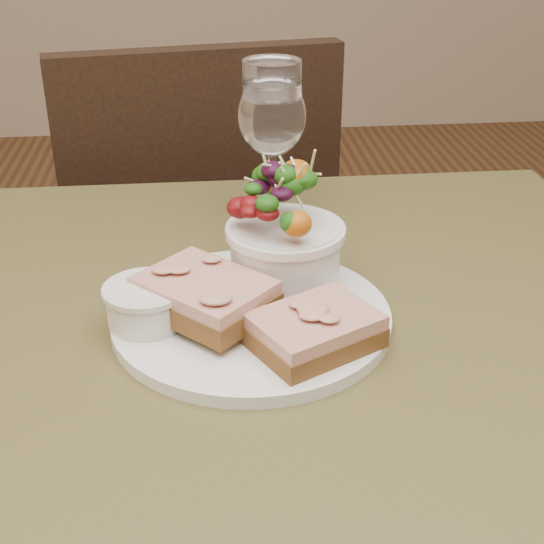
{
  "coord_description": "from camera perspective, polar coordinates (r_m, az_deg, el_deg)",
  "views": [
    {
      "loc": [
        -0.06,
        -0.55,
        1.12
      ],
      "look_at": [
        0.0,
        0.02,
        0.81
      ],
      "focal_mm": 50.0,
      "sensor_mm": 36.0,
      "label": 1
    }
  ],
  "objects": [
    {
      "name": "wine_glass",
      "position": [
        0.85,
        -0.0,
        11.35
      ],
      "size": [
        0.08,
        0.08,
        0.18
      ],
      "color": "white",
      "rests_on": "cafe_table"
    },
    {
      "name": "sandwich_back",
      "position": [
        0.67,
        -5.07,
        -1.75
      ],
      "size": [
        0.14,
        0.14,
        0.03
      ],
      "rotation": [
        0.0,
        0.0,
        -0.77
      ],
      "color": "#483013",
      "rests_on": "dinner_plate"
    },
    {
      "name": "cafe_table",
      "position": [
        0.73,
        0.14,
        -12.18
      ],
      "size": [
        0.8,
        0.8,
        0.75
      ],
      "color": "#44401D",
      "rests_on": "ground"
    },
    {
      "name": "garnish",
      "position": [
        0.76,
        -6.2,
        0.44
      ],
      "size": [
        0.05,
        0.04,
        0.02
      ],
      "color": "black",
      "rests_on": "dinner_plate"
    },
    {
      "name": "salad_bowl",
      "position": [
        0.71,
        1.02,
        3.35
      ],
      "size": [
        0.11,
        0.11,
        0.13
      ],
      "color": "white",
      "rests_on": "dinner_plate"
    },
    {
      "name": "chair_far",
      "position": [
        1.49,
        -5.73,
        -5.64
      ],
      "size": [
        0.48,
        0.48,
        0.9
      ],
      "rotation": [
        0.0,
        0.0,
        3.31
      ],
      "color": "black",
      "rests_on": "ground"
    },
    {
      "name": "dinner_plate",
      "position": [
        0.69,
        -1.56,
        -3.42
      ],
      "size": [
        0.25,
        0.25,
        0.01
      ],
      "primitive_type": "cylinder",
      "color": "white",
      "rests_on": "cafe_table"
    },
    {
      "name": "ramekin",
      "position": [
        0.67,
        -9.44,
        -2.28
      ],
      "size": [
        0.07,
        0.07,
        0.04
      ],
      "color": "silver",
      "rests_on": "dinner_plate"
    },
    {
      "name": "sandwich_front",
      "position": [
        0.64,
        3.24,
        -4.4
      ],
      "size": [
        0.12,
        0.11,
        0.03
      ],
      "rotation": [
        0.0,
        0.0,
        0.49
      ],
      "color": "#483013",
      "rests_on": "dinner_plate"
    }
  ]
}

